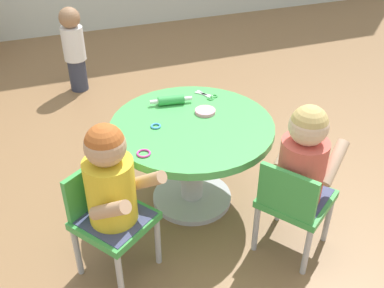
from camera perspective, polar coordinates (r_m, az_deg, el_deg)
ground_plane at (r=2.58m, az=-0.00°, el=-6.95°), size 10.00×10.00×0.00m
craft_table at (r=2.35m, az=-0.00°, el=-0.06°), size 0.83×0.83×0.50m
child_chair_left at (r=2.06m, az=-10.45°, el=-8.97°), size 0.42×0.42×0.54m
seated_child_left at (r=1.89m, az=-10.27°, el=-4.42°), size 0.42×0.44×0.51m
child_chair_right at (r=2.15m, az=12.69°, el=-7.10°), size 0.42×0.42×0.54m
seated_child_right at (r=2.04m, az=13.93°, el=-1.67°), size 0.44×0.42×0.51m
toddler_standing at (r=3.69m, az=-14.69°, el=11.73°), size 0.17×0.17×0.67m
rolling_pin at (r=2.45m, az=-2.65°, el=5.55°), size 0.23×0.07×0.05m
craft_scissors at (r=2.54m, az=2.10°, el=6.08°), size 0.11×0.14×0.01m
playdough_blob_0 at (r=2.37m, az=1.68°, el=4.15°), size 0.11×0.11×0.02m
cookie_cutter_0 at (r=2.26m, az=-4.60°, el=2.26°), size 0.05×0.05×0.01m
cookie_cutter_1 at (r=2.07m, az=-6.12°, el=-1.18°), size 0.07×0.07×0.01m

